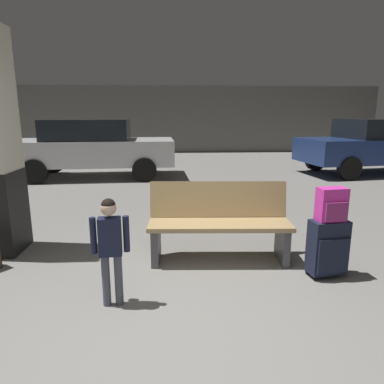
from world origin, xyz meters
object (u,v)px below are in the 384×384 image
backpack_bright (332,205)px  parked_car_side (376,145)px  suitcase (328,247)px  bench (219,222)px  child (110,241)px  parked_car_far (93,147)px

backpack_bright → parked_car_side: 7.41m
parked_car_side → backpack_bright: bearing=-123.7°
suitcase → bench: bearing=154.0°
child → parked_car_far: bearing=103.3°
bench → backpack_bright: size_ratio=4.78×
suitcase → backpack_bright: size_ratio=1.78×
backpack_bright → parked_car_far: size_ratio=0.08×
child → parked_car_side: bearing=46.6°
child → parked_car_side: parked_car_side is taller
backpack_bright → parked_car_side: (4.11, 6.16, 0.03)m
backpack_bright → parked_car_far: 7.04m
bench → suitcase: (1.06, -0.52, -0.12)m
child → backpack_bright: bearing=11.3°
bench → suitcase: size_ratio=2.69×
suitcase → child: child is taller
bench → child: bearing=-138.6°
parked_car_far → parked_car_side: bearing=1.0°
suitcase → child: bearing=-168.7°
bench → suitcase: bearing=-26.0°
backpack_bright → child: 2.17m
bench → parked_car_far: parked_car_far is taller
bench → backpack_bright: (1.06, -0.52, 0.33)m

